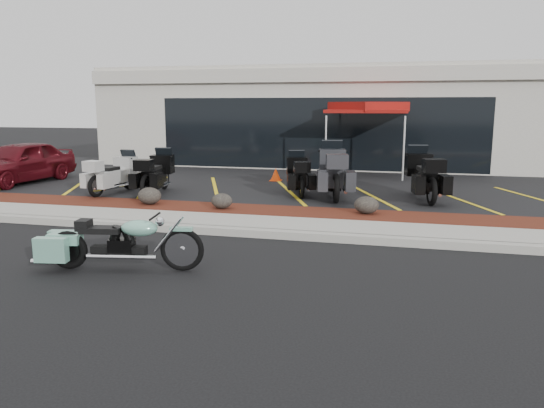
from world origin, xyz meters
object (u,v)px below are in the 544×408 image
(hero_cruiser, at_px, (182,243))
(touring_white, at_px, (128,170))
(parked_car, at_px, (19,162))
(traffic_cone, at_px, (276,174))
(popup_canopy, at_px, (368,109))

(hero_cruiser, xyz_separation_m, touring_white, (-4.36, 6.31, 0.27))
(parked_car, xyz_separation_m, traffic_cone, (7.59, 2.37, -0.44))
(popup_canopy, bearing_deg, parked_car, -178.22)
(traffic_cone, bearing_deg, touring_white, -143.22)
(touring_white, xyz_separation_m, popup_canopy, (6.36, 5.00, 1.68))
(traffic_cone, bearing_deg, popup_canopy, 40.06)
(traffic_cone, xyz_separation_m, popup_canopy, (2.69, 2.26, 2.05))
(parked_car, distance_m, popup_canopy, 11.39)
(hero_cruiser, distance_m, touring_white, 7.67)
(touring_white, bearing_deg, popup_canopy, -45.04)
(parked_car, bearing_deg, popup_canopy, 29.10)
(hero_cruiser, height_order, touring_white, touring_white)
(parked_car, height_order, popup_canopy, popup_canopy)
(hero_cruiser, bearing_deg, parked_car, 131.41)
(touring_white, xyz_separation_m, traffic_cone, (3.67, 2.74, -0.37))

